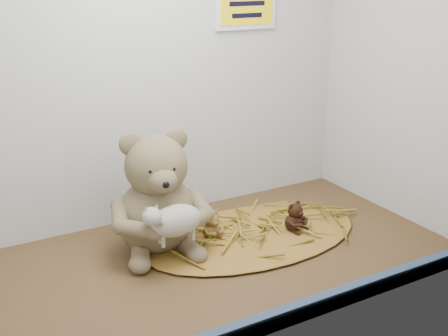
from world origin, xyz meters
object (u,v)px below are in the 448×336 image
mini_teddy_tan (212,224)px  mini_teddy_brown (294,215)px  toy_lamb (176,221)px  main_teddy (157,191)px

mini_teddy_tan → mini_teddy_brown: 21.28cm
toy_lamb → mini_teddy_brown: toy_lamb is taller
mini_teddy_brown → mini_teddy_tan: bearing=146.2°
main_teddy → toy_lamb: (0.00, -10.55, -3.35)cm
toy_lamb → mini_teddy_tan: 16.19cm
main_teddy → mini_teddy_tan: main_teddy is taller
toy_lamb → mini_teddy_brown: bearing=1.4°
main_teddy → mini_teddy_brown: size_ratio=3.85×
main_teddy → mini_teddy_brown: bearing=-6.4°
toy_lamb → mini_teddy_brown: (33.07, 0.83, -6.42)cm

